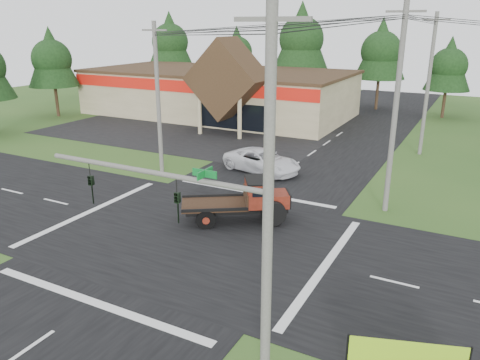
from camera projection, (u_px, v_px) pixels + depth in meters
The scene contains 19 objects.
ground at pixel (194, 235), 24.01m from camera, with size 120.00×120.00×0.00m, color #2B4E1C.
road_ns at pixel (194, 235), 24.01m from camera, with size 12.00×120.00×0.02m, color black.
road_ew at pixel (194, 235), 24.01m from camera, with size 120.00×12.00×0.02m, color black.
parking_apron at pixel (180, 133), 46.14m from camera, with size 28.00×14.00×0.02m, color black.
cvs_building at pixel (219, 91), 54.88m from camera, with size 30.40×18.20×9.19m.
traffic_signal_mast at pixel (215, 234), 13.74m from camera, with size 8.12×0.24×7.00m.
utility_pole_nr at pixel (268, 205), 12.61m from camera, with size 2.00×0.30×11.00m.
utility_pole_nw at pixel (158, 98), 32.55m from camera, with size 2.00×0.30×10.50m.
utility_pole_ne at pixel (395, 109), 25.31m from camera, with size 2.00×0.30×11.50m.
utility_pole_n at pixel (428, 84), 37.11m from camera, with size 2.00×0.30×11.20m.
tree_row_a at pixel (170, 40), 68.28m from camera, with size 6.72×6.72×12.12m.
tree_row_b at pixel (237, 51), 65.96m from camera, with size 5.60×5.60×10.10m.
tree_row_c at pixel (301, 37), 60.06m from camera, with size 7.28×7.28×13.13m.
tree_row_d at pixel (381, 49), 56.90m from camera, with size 6.16×6.16×11.11m.
tree_row_e at pixel (449, 64), 52.11m from camera, with size 5.04×5.04×9.09m.
tree_side_w at pixel (51, 57), 52.82m from camera, with size 5.60×5.60×10.10m.
antique_flatbed_truck at pixel (237, 200), 25.34m from camera, with size 2.22×5.82×2.43m, color #4E170B, non-canonical shape.
roadside_banner at pixel (407, 358), 14.25m from camera, with size 3.65×0.11×1.25m, color #8FC51A, non-canonical shape.
white_pickup at pixel (262, 161), 34.01m from camera, with size 2.72×5.91×1.64m, color white.
Camera 1 is at (12.31, -18.24, 10.29)m, focal length 35.00 mm.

